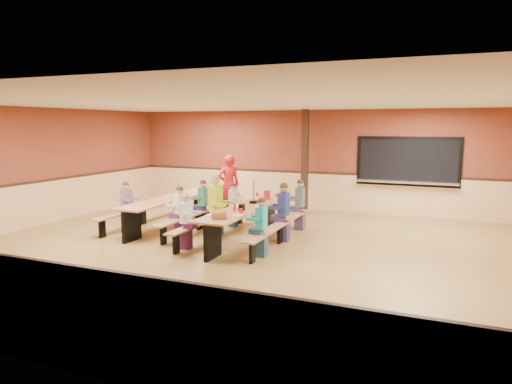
% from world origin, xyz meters
% --- Properties ---
extents(ground, '(12.00, 12.00, 0.00)m').
position_xyz_m(ground, '(0.00, 0.00, 0.00)').
color(ground, olive).
rests_on(ground, ground).
extents(room_envelope, '(12.04, 10.04, 3.02)m').
position_xyz_m(room_envelope, '(0.00, 0.00, 0.69)').
color(room_envelope, brown).
rests_on(room_envelope, ground).
extents(kitchen_pass_through, '(2.78, 0.28, 1.38)m').
position_xyz_m(kitchen_pass_through, '(2.60, 4.96, 1.49)').
color(kitchen_pass_through, black).
rests_on(kitchen_pass_through, ground).
extents(structural_post, '(0.18, 0.18, 3.00)m').
position_xyz_m(structural_post, '(-0.20, 4.40, 1.50)').
color(structural_post, black).
rests_on(structural_post, ground).
extents(cafeteria_table_main, '(1.91, 3.70, 0.74)m').
position_xyz_m(cafeteria_table_main, '(-0.50, 0.77, 0.53)').
color(cafeteria_table_main, '#AF7345').
rests_on(cafeteria_table_main, ground).
extents(cafeteria_table_second, '(1.91, 3.70, 0.74)m').
position_xyz_m(cafeteria_table_second, '(-2.79, 1.27, 0.53)').
color(cafeteria_table_second, '#AF7345').
rests_on(cafeteria_table_second, ground).
extents(seated_child_white_left, '(0.33, 0.27, 1.14)m').
position_xyz_m(seated_child_white_left, '(-1.32, -0.39, 0.57)').
color(seated_child_white_left, white).
rests_on(seated_child_white_left, ground).
extents(seated_adult_yellow, '(0.46, 0.38, 1.41)m').
position_xyz_m(seated_adult_yellow, '(-1.32, 0.93, 0.70)').
color(seated_adult_yellow, '#B4D01B').
rests_on(seated_adult_yellow, ground).
extents(seated_child_grey_left, '(0.32, 0.26, 1.10)m').
position_xyz_m(seated_child_grey_left, '(-1.32, 1.89, 0.55)').
color(seated_child_grey_left, silver).
rests_on(seated_child_grey_left, ground).
extents(seated_child_teal_right, '(0.34, 0.28, 1.15)m').
position_xyz_m(seated_child_teal_right, '(0.33, -0.32, 0.58)').
color(seated_child_teal_right, teal).
rests_on(seated_child_teal_right, ground).
extents(seated_child_navy_right, '(0.40, 0.33, 1.28)m').
position_xyz_m(seated_child_navy_right, '(0.33, 1.00, 0.64)').
color(seated_child_navy_right, navy).
rests_on(seated_child_navy_right, ground).
extents(seated_child_char_right, '(0.38, 0.31, 1.22)m').
position_xyz_m(seated_child_char_right, '(0.33, 2.24, 0.61)').
color(seated_child_char_right, '#485053').
rests_on(seated_child_char_right, ground).
extents(seated_child_purple_sec, '(0.35, 0.29, 1.17)m').
position_xyz_m(seated_child_purple_sec, '(-3.61, 0.62, 0.58)').
color(seated_child_purple_sec, '#7F4C7D').
rests_on(seated_child_purple_sec, ground).
extents(seated_child_green_sec, '(0.36, 0.30, 1.19)m').
position_xyz_m(seated_child_green_sec, '(-1.96, 1.52, 0.60)').
color(seated_child_green_sec, '#316D56').
rests_on(seated_child_green_sec, ground).
extents(seated_child_tan_sec, '(0.35, 0.29, 1.17)m').
position_xyz_m(seated_child_tan_sec, '(-1.96, 0.41, 0.58)').
color(seated_child_tan_sec, beige).
rests_on(seated_child_tan_sec, ground).
extents(standing_woman, '(0.74, 0.71, 1.71)m').
position_xyz_m(standing_woman, '(-2.13, 3.31, 0.86)').
color(standing_woman, red).
rests_on(standing_woman, ground).
extents(punch_pitcher, '(0.16, 0.16, 0.22)m').
position_xyz_m(punch_pitcher, '(-0.44, 1.97, 0.85)').
color(punch_pitcher, red).
rests_on(punch_pitcher, cafeteria_table_main).
extents(chip_bowl, '(0.32, 0.32, 0.15)m').
position_xyz_m(chip_bowl, '(-0.49, -0.53, 0.81)').
color(chip_bowl, orange).
rests_on(chip_bowl, cafeteria_table_main).
extents(napkin_dispenser, '(0.10, 0.14, 0.13)m').
position_xyz_m(napkin_dispenser, '(-0.43, 0.42, 0.80)').
color(napkin_dispenser, black).
rests_on(napkin_dispenser, cafeteria_table_main).
extents(condiment_mustard, '(0.06, 0.06, 0.17)m').
position_xyz_m(condiment_mustard, '(-0.53, 0.57, 0.82)').
color(condiment_mustard, yellow).
rests_on(condiment_mustard, cafeteria_table_main).
extents(condiment_ketchup, '(0.06, 0.06, 0.17)m').
position_xyz_m(condiment_ketchup, '(-0.50, 0.22, 0.82)').
color(condiment_ketchup, '#B2140F').
rests_on(condiment_ketchup, cafeteria_table_main).
extents(table_paddle, '(0.16, 0.16, 0.56)m').
position_xyz_m(table_paddle, '(-0.53, 1.34, 0.88)').
color(table_paddle, black).
rests_on(table_paddle, cafeteria_table_main).
extents(place_settings, '(0.65, 3.30, 0.11)m').
position_xyz_m(place_settings, '(-0.50, 0.77, 0.80)').
color(place_settings, beige).
rests_on(place_settings, cafeteria_table_main).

